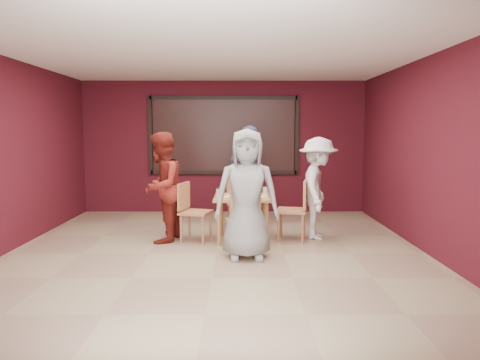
{
  "coord_description": "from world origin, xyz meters",
  "views": [
    {
      "loc": [
        0.32,
        -6.52,
        1.74
      ],
      "look_at": [
        0.34,
        0.83,
        0.97
      ],
      "focal_mm": 35.0,
      "sensor_mm": 36.0,
      "label": 1
    }
  ],
  "objects_px": {
    "diner_front": "(247,194)",
    "diner_left": "(162,187)",
    "chair_front": "(244,218)",
    "diner_back": "(248,176)",
    "chair_right": "(297,206)",
    "diner_right": "(318,188)",
    "chair_back": "(240,200)",
    "chair_left": "(191,208)",
    "dining_table": "(243,201)"
  },
  "relations": [
    {
      "from": "diner_front",
      "to": "diner_left",
      "type": "height_order",
      "value": "diner_front"
    },
    {
      "from": "dining_table",
      "to": "chair_left",
      "type": "bearing_deg",
      "value": -177.74
    },
    {
      "from": "chair_front",
      "to": "diner_front",
      "type": "bearing_deg",
      "value": -81.7
    },
    {
      "from": "diner_back",
      "to": "chair_front",
      "type": "bearing_deg",
      "value": 79.52
    },
    {
      "from": "chair_left",
      "to": "diner_back",
      "type": "height_order",
      "value": "diner_back"
    },
    {
      "from": "diner_back",
      "to": "diner_left",
      "type": "distance_m",
      "value": 1.91
    },
    {
      "from": "chair_right",
      "to": "dining_table",
      "type": "bearing_deg",
      "value": -179.87
    },
    {
      "from": "chair_back",
      "to": "diner_right",
      "type": "xyz_separation_m",
      "value": [
        1.26,
        -0.68,
        0.29
      ]
    },
    {
      "from": "chair_back",
      "to": "diner_right",
      "type": "height_order",
      "value": "diner_right"
    },
    {
      "from": "chair_front",
      "to": "diner_front",
      "type": "xyz_separation_m",
      "value": [
        0.04,
        -0.24,
        0.37
      ]
    },
    {
      "from": "chair_back",
      "to": "diner_left",
      "type": "xyz_separation_m",
      "value": [
        -1.23,
        -0.89,
        0.33
      ]
    },
    {
      "from": "chair_front",
      "to": "diner_left",
      "type": "bearing_deg",
      "value": 149.34
    },
    {
      "from": "chair_right",
      "to": "diner_back",
      "type": "xyz_separation_m",
      "value": [
        -0.76,
        1.24,
        0.38
      ]
    },
    {
      "from": "chair_front",
      "to": "chair_left",
      "type": "height_order",
      "value": "chair_left"
    },
    {
      "from": "chair_front",
      "to": "diner_left",
      "type": "relative_size",
      "value": 0.53
    },
    {
      "from": "chair_right",
      "to": "diner_left",
      "type": "distance_m",
      "value": 2.16
    },
    {
      "from": "diner_front",
      "to": "diner_right",
      "type": "bearing_deg",
      "value": 44.76
    },
    {
      "from": "diner_back",
      "to": "diner_left",
      "type": "xyz_separation_m",
      "value": [
        -1.38,
        -1.32,
        -0.06
      ]
    },
    {
      "from": "dining_table",
      "to": "diner_front",
      "type": "xyz_separation_m",
      "value": [
        0.05,
        -1.08,
        0.26
      ]
    },
    {
      "from": "dining_table",
      "to": "diner_front",
      "type": "bearing_deg",
      "value": -87.46
    },
    {
      "from": "chair_front",
      "to": "diner_right",
      "type": "distance_m",
      "value": 1.58
    },
    {
      "from": "chair_back",
      "to": "diner_left",
      "type": "distance_m",
      "value": 1.55
    },
    {
      "from": "chair_front",
      "to": "chair_right",
      "type": "xyz_separation_m",
      "value": [
        0.85,
        0.84,
        0.03
      ]
    },
    {
      "from": "chair_left",
      "to": "diner_back",
      "type": "relative_size",
      "value": 0.5
    },
    {
      "from": "chair_right",
      "to": "diner_back",
      "type": "bearing_deg",
      "value": 121.36
    },
    {
      "from": "chair_right",
      "to": "diner_front",
      "type": "relative_size",
      "value": 0.54
    },
    {
      "from": "diner_back",
      "to": "chair_left",
      "type": "bearing_deg",
      "value": 46.24
    },
    {
      "from": "diner_front",
      "to": "chair_left",
      "type": "bearing_deg",
      "value": 128.41
    },
    {
      "from": "diner_back",
      "to": "diner_left",
      "type": "height_order",
      "value": "diner_back"
    },
    {
      "from": "diner_left",
      "to": "diner_right",
      "type": "distance_m",
      "value": 2.5
    },
    {
      "from": "diner_front",
      "to": "diner_back",
      "type": "bearing_deg",
      "value": 87.34
    },
    {
      "from": "diner_right",
      "to": "diner_front",
      "type": "bearing_deg",
      "value": 147.93
    },
    {
      "from": "chair_right",
      "to": "diner_left",
      "type": "height_order",
      "value": "diner_left"
    },
    {
      "from": "dining_table",
      "to": "chair_back",
      "type": "relative_size",
      "value": 0.95
    },
    {
      "from": "dining_table",
      "to": "chair_left",
      "type": "relative_size",
      "value": 0.97
    },
    {
      "from": "chair_back",
      "to": "diner_front",
      "type": "height_order",
      "value": "diner_front"
    },
    {
      "from": "chair_front",
      "to": "diner_back",
      "type": "distance_m",
      "value": 2.12
    },
    {
      "from": "dining_table",
      "to": "chair_left",
      "type": "xyz_separation_m",
      "value": [
        -0.82,
        -0.03,
        -0.1
      ]
    },
    {
      "from": "dining_table",
      "to": "diner_right",
      "type": "distance_m",
      "value": 1.24
    },
    {
      "from": "diner_left",
      "to": "diner_right",
      "type": "relative_size",
      "value": 1.05
    },
    {
      "from": "chair_left",
      "to": "dining_table",
      "type": "bearing_deg",
      "value": 2.26
    },
    {
      "from": "diner_back",
      "to": "chair_back",
      "type": "bearing_deg",
      "value": 62.86
    },
    {
      "from": "diner_front",
      "to": "diner_left",
      "type": "bearing_deg",
      "value": 141.58
    },
    {
      "from": "chair_back",
      "to": "chair_right",
      "type": "relative_size",
      "value": 0.98
    },
    {
      "from": "chair_front",
      "to": "diner_front",
      "type": "height_order",
      "value": "diner_front"
    },
    {
      "from": "dining_table",
      "to": "diner_left",
      "type": "bearing_deg",
      "value": -176.7
    },
    {
      "from": "chair_back",
      "to": "chair_left",
      "type": "relative_size",
      "value": 1.02
    },
    {
      "from": "diner_front",
      "to": "diner_right",
      "type": "xyz_separation_m",
      "value": [
        1.17,
        1.21,
        -0.06
      ]
    },
    {
      "from": "diner_left",
      "to": "chair_left",
      "type": "bearing_deg",
      "value": 105.89
    },
    {
      "from": "chair_back",
      "to": "diner_back",
      "type": "bearing_deg",
      "value": 70.64
    }
  ]
}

